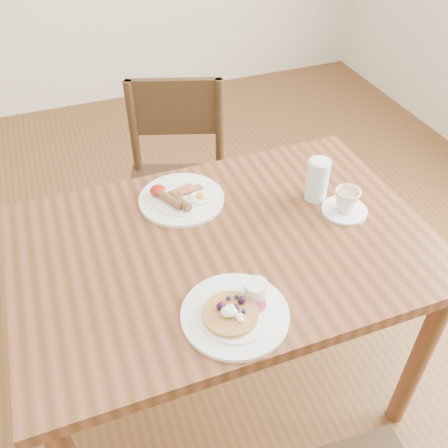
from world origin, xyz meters
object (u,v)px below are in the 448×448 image
chair_far (178,180)px  teacup_saucer (346,202)px  water_glass (317,180)px  pancake_plate (236,311)px  dining_table (224,266)px  breakfast_plate (180,198)px

chair_far → teacup_saucer: bearing=135.4°
chair_far → water_glass: 0.74m
pancake_plate → dining_table: bearing=76.1°
pancake_plate → chair_far: bearing=83.1°
dining_table → breakfast_plate: (-0.06, 0.23, 0.11)m
pancake_plate → breakfast_plate: bearing=89.8°
breakfast_plate → water_glass: size_ratio=1.96×
pancake_plate → teacup_saucer: teacup_saucer is taller
chair_far → breakfast_plate: chair_far is taller
teacup_saucer → dining_table: bearing=-180.0°
dining_table → water_glass: bearing=15.3°
dining_table → teacup_saucer: teacup_saucer is taller
pancake_plate → water_glass: bearing=40.7°
pancake_plate → breakfast_plate: (0.00, 0.49, -0.00)m
breakfast_plate → teacup_saucer: 0.51m
water_glass → chair_far: bearing=116.6°
breakfast_plate → chair_far: bearing=76.2°
dining_table → breakfast_plate: 0.26m
water_glass → dining_table: bearing=-164.7°
breakfast_plate → water_glass: water_glass is taller
chair_far → water_glass: water_glass is taller
chair_far → breakfast_plate: (-0.11, -0.46, 0.27)m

